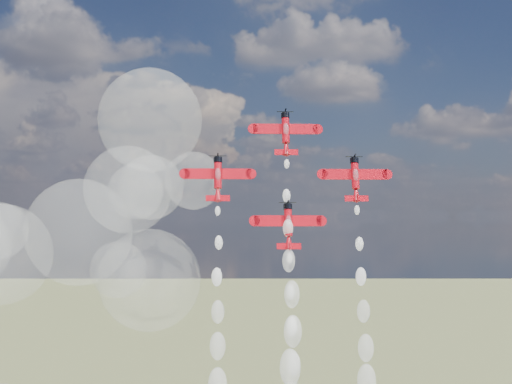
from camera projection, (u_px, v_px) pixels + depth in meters
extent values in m
cylinder|color=#BB0914|center=(286.00, 130.00, 140.42)|extent=(1.47, 2.74, 5.65)
cylinder|color=black|center=(285.00, 116.00, 141.23)|extent=(1.68, 1.88, 1.42)
cube|color=#BB0914|center=(285.00, 129.00, 140.86)|extent=(12.81, 0.73, 2.09)
cube|color=white|center=(268.00, 129.00, 140.77)|extent=(5.04, 0.17, 0.57)
cube|color=white|center=(303.00, 129.00, 141.19)|extent=(5.04, 0.17, 0.57)
cube|color=#BB0914|center=(286.00, 152.00, 138.98)|extent=(4.62, 0.40, 1.15)
cube|color=#BB0914|center=(287.00, 152.00, 138.16)|extent=(0.15, 2.06, 1.76)
ellipsoid|color=silver|center=(286.00, 129.00, 139.84)|extent=(1.15, 1.63, 2.77)
cone|color=#BB0914|center=(286.00, 148.00, 139.31)|extent=(1.47, 2.08, 3.00)
cylinder|color=#BB0914|center=(218.00, 175.00, 137.04)|extent=(1.47, 2.74, 5.65)
cylinder|color=black|center=(218.00, 160.00, 137.85)|extent=(1.68, 1.88, 1.42)
cube|color=#BB0914|center=(218.00, 174.00, 137.48)|extent=(12.81, 0.73, 2.09)
cube|color=white|center=(200.00, 174.00, 137.39)|extent=(5.04, 0.17, 0.57)
cube|color=white|center=(236.00, 174.00, 137.81)|extent=(5.04, 0.17, 0.57)
cube|color=#BB0914|center=(218.00, 198.00, 135.60)|extent=(4.62, 0.40, 1.15)
cube|color=#BB0914|center=(218.00, 198.00, 134.78)|extent=(0.15, 2.06, 1.76)
ellipsoid|color=silver|center=(218.00, 174.00, 136.46)|extent=(1.15, 1.63, 2.77)
cone|color=#BB0914|center=(218.00, 194.00, 135.93)|extent=(1.47, 2.08, 3.00)
cylinder|color=#BB0914|center=(355.00, 175.00, 138.67)|extent=(1.47, 2.74, 5.65)
cylinder|color=black|center=(354.00, 161.00, 139.47)|extent=(1.68, 1.88, 1.42)
cube|color=#BB0914|center=(355.00, 174.00, 139.11)|extent=(12.81, 0.73, 2.09)
cube|color=white|center=(337.00, 174.00, 139.02)|extent=(5.04, 0.17, 0.57)
cube|color=white|center=(372.00, 175.00, 139.44)|extent=(5.04, 0.17, 0.57)
cube|color=#BB0914|center=(357.00, 198.00, 137.22)|extent=(4.62, 0.40, 1.15)
cube|color=#BB0914|center=(357.00, 198.00, 136.40)|extent=(0.15, 2.06, 1.76)
ellipsoid|color=silver|center=(356.00, 175.00, 138.08)|extent=(1.15, 1.63, 2.77)
cone|color=#BB0914|center=(356.00, 194.00, 137.55)|extent=(1.47, 2.08, 3.00)
cylinder|color=#BB0914|center=(288.00, 222.00, 135.29)|extent=(1.47, 2.74, 5.65)
cylinder|color=black|center=(288.00, 207.00, 136.09)|extent=(1.68, 1.88, 1.42)
cube|color=#BB0914|center=(288.00, 221.00, 135.73)|extent=(12.81, 0.73, 2.09)
cube|color=white|center=(270.00, 221.00, 135.64)|extent=(5.04, 0.17, 0.57)
cube|color=white|center=(306.00, 221.00, 136.06)|extent=(5.04, 0.17, 0.57)
cube|color=#BB0914|center=(289.00, 246.00, 133.84)|extent=(4.62, 0.40, 1.15)
cube|color=#BB0914|center=(289.00, 246.00, 133.03)|extent=(0.15, 2.06, 1.76)
ellipsoid|color=silver|center=(289.00, 222.00, 134.70)|extent=(1.15, 1.63, 2.77)
cone|color=#BB0914|center=(289.00, 242.00, 134.17)|extent=(1.47, 2.08, 3.00)
sphere|color=white|center=(287.00, 164.00, 138.60)|extent=(1.04, 1.04, 1.04)
sphere|color=white|center=(286.00, 196.00, 136.85)|extent=(1.50, 1.50, 1.50)
sphere|color=white|center=(288.00, 228.00, 134.91)|extent=(1.96, 1.96, 1.96)
sphere|color=white|center=(289.00, 261.00, 133.00)|extent=(2.42, 2.42, 2.42)
sphere|color=white|center=(292.00, 294.00, 131.18)|extent=(2.88, 2.88, 2.88)
sphere|color=white|center=(293.00, 331.00, 129.73)|extent=(3.34, 3.34, 3.34)
sphere|color=white|center=(290.00, 368.00, 128.02)|extent=(3.80, 3.80, 3.80)
sphere|color=white|center=(218.00, 211.00, 135.16)|extent=(1.04, 1.04, 1.04)
sphere|color=white|center=(219.00, 243.00, 133.29)|extent=(1.50, 1.50, 1.50)
sphere|color=white|center=(217.00, 277.00, 131.75)|extent=(1.96, 1.96, 1.96)
sphere|color=white|center=(218.00, 312.00, 129.72)|extent=(2.42, 2.42, 2.42)
sphere|color=white|center=(218.00, 346.00, 128.40)|extent=(2.88, 2.88, 2.88)
sphere|color=white|center=(218.00, 384.00, 125.99)|extent=(3.34, 3.34, 3.34)
sphere|color=white|center=(357.00, 210.00, 136.81)|extent=(1.04, 1.04, 1.04)
sphere|color=white|center=(359.00, 244.00, 135.09)|extent=(1.50, 1.50, 1.50)
sphere|color=white|center=(361.00, 277.00, 133.30)|extent=(1.96, 1.96, 1.96)
sphere|color=white|center=(364.00, 311.00, 131.39)|extent=(2.42, 2.42, 2.42)
sphere|color=white|center=(366.00, 348.00, 129.41)|extent=(2.88, 2.88, 2.88)
sphere|color=white|center=(367.00, 380.00, 128.11)|extent=(3.34, 3.34, 3.34)
sphere|color=white|center=(290.00, 258.00, 133.30)|extent=(1.04, 1.04, 1.04)
sphere|color=white|center=(290.00, 292.00, 131.66)|extent=(1.50, 1.50, 1.50)
sphere|color=white|center=(292.00, 327.00, 129.68)|extent=(1.96, 1.96, 1.96)
sphere|color=white|center=(294.00, 364.00, 127.82)|extent=(2.42, 2.42, 2.42)
sphere|color=white|center=(135.00, 192.00, 162.84)|extent=(12.67, 12.67, 12.67)
sphere|color=white|center=(79.00, 232.00, 145.58)|extent=(21.89, 21.89, 21.89)
sphere|color=white|center=(150.00, 280.00, 152.82)|extent=(21.97, 21.97, 21.97)
sphere|color=white|center=(128.00, 190.00, 152.52)|extent=(18.90, 18.90, 18.90)
sphere|color=white|center=(0.00, 231.00, 146.12)|extent=(11.57, 11.57, 11.57)
sphere|color=white|center=(151.00, 187.00, 144.07)|extent=(13.09, 13.09, 13.09)
sphere|color=white|center=(2.00, 254.00, 152.02)|extent=(21.47, 21.47, 21.47)
sphere|color=white|center=(118.00, 270.00, 153.99)|extent=(12.27, 12.27, 12.27)
sphere|color=white|center=(150.00, 120.00, 143.80)|extent=(21.00, 21.00, 21.00)
sphere|color=white|center=(193.00, 181.00, 150.28)|extent=(12.25, 12.25, 12.25)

